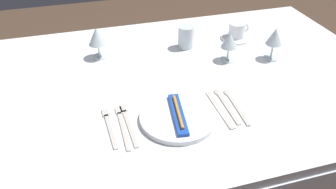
% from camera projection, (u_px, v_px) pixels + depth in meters
% --- Properties ---
extents(dining_table, '(1.80, 1.11, 0.74)m').
position_uv_depth(dining_table, '(168.00, 96.00, 1.36)').
color(dining_table, white).
rests_on(dining_table, ground).
extents(dinner_plate, '(0.26, 0.26, 0.02)m').
position_uv_depth(dinner_plate, '(178.00, 118.00, 1.11)').
color(dinner_plate, white).
rests_on(dinner_plate, dining_table).
extents(toothbrush_package, '(0.06, 0.21, 0.02)m').
position_uv_depth(toothbrush_package, '(178.00, 114.00, 1.10)').
color(toothbrush_package, blue).
rests_on(toothbrush_package, dinner_plate).
extents(fork_outer, '(0.03, 0.22, 0.00)m').
position_uv_depth(fork_outer, '(128.00, 123.00, 1.09)').
color(fork_outer, beige).
rests_on(fork_outer, dining_table).
extents(fork_inner, '(0.02, 0.22, 0.00)m').
position_uv_depth(fork_inner, '(122.00, 125.00, 1.08)').
color(fork_inner, beige).
rests_on(fork_inner, dining_table).
extents(fork_salad, '(0.03, 0.20, 0.00)m').
position_uv_depth(fork_salad, '(109.00, 126.00, 1.08)').
color(fork_salad, beige).
rests_on(fork_salad, dining_table).
extents(dinner_knife, '(0.02, 0.21, 0.00)m').
position_uv_depth(dinner_knife, '(220.00, 110.00, 1.15)').
color(dinner_knife, beige).
rests_on(dinner_knife, dining_table).
extents(spoon_soup, '(0.03, 0.21, 0.01)m').
position_uv_depth(spoon_soup, '(224.00, 102.00, 1.19)').
color(spoon_soup, beige).
rests_on(spoon_soup, dining_table).
extents(spoon_dessert, '(0.03, 0.21, 0.01)m').
position_uv_depth(spoon_dessert, '(234.00, 102.00, 1.19)').
color(spoon_dessert, beige).
rests_on(spoon_dessert, dining_table).
extents(saucer_left, '(0.14, 0.14, 0.01)m').
position_uv_depth(saucer_left, '(236.00, 38.00, 1.60)').
color(saucer_left, white).
rests_on(saucer_left, dining_table).
extents(coffee_cup_left, '(0.10, 0.08, 0.07)m').
position_uv_depth(coffee_cup_left, '(237.00, 30.00, 1.57)').
color(coffee_cup_left, white).
rests_on(coffee_cup_left, saucer_left).
extents(wine_glass_centre, '(0.07, 0.07, 0.13)m').
position_uv_depth(wine_glass_centre, '(229.00, 41.00, 1.38)').
color(wine_glass_centre, silver).
rests_on(wine_glass_centre, dining_table).
extents(wine_glass_left, '(0.07, 0.07, 0.14)m').
position_uv_depth(wine_glass_left, '(275.00, 38.00, 1.38)').
color(wine_glass_left, silver).
rests_on(wine_glass_left, dining_table).
extents(wine_glass_right, '(0.08, 0.08, 0.14)m').
position_uv_depth(wine_glass_right, '(97.00, 37.00, 1.40)').
color(wine_glass_right, silver).
rests_on(wine_glass_right, dining_table).
extents(drink_tumbler, '(0.07, 0.07, 0.10)m').
position_uv_depth(drink_tumbler, '(186.00, 37.00, 1.50)').
color(drink_tumbler, silver).
rests_on(drink_tumbler, dining_table).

